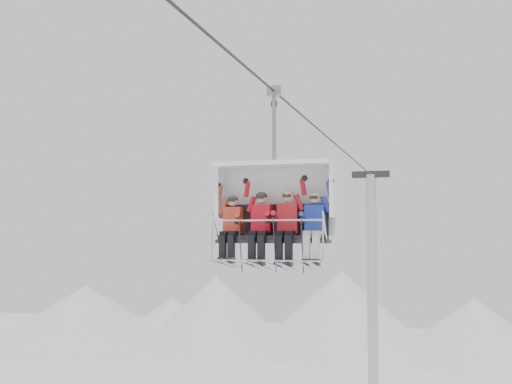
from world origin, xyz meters
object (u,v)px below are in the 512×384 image
(skier_center_left, at_px, (261,224))
(skier_center_right, at_px, (287,223))
(lift_tower_right, at_px, (373,316))
(skier_far_left, at_px, (232,226))
(skier_far_right, at_px, (314,224))
(chairlift_carrier, at_px, (276,202))

(skier_center_left, distance_m, skier_center_right, 0.61)
(lift_tower_right, height_order, skier_far_left, lift_tower_right)
(skier_center_right, distance_m, skier_far_right, 0.61)
(skier_center_right, bearing_deg, skier_far_right, -0.55)
(lift_tower_right, height_order, chairlift_carrier, lift_tower_right)
(skier_center_left, relative_size, skier_far_right, 1.03)
(lift_tower_right, height_order, skier_center_right, lift_tower_right)
(skier_center_right, relative_size, skier_far_right, 1.05)
(skier_far_left, bearing_deg, skier_center_left, 0.63)
(skier_center_left, height_order, skier_center_right, skier_center_right)
(skier_center_left, xyz_separation_m, skier_far_right, (1.22, -0.00, -0.01))
(chairlift_carrier, height_order, skier_far_right, chairlift_carrier)
(skier_far_left, height_order, skier_far_right, skier_far_right)
(lift_tower_right, distance_m, skier_far_right, 21.20)
(skier_far_left, relative_size, skier_far_right, 0.99)
(lift_tower_right, relative_size, skier_far_left, 7.99)
(lift_tower_right, relative_size, skier_center_left, 7.69)
(chairlift_carrier, bearing_deg, skier_far_left, -161.75)
(skier_far_right, bearing_deg, skier_center_right, 179.45)
(lift_tower_right, height_order, skier_far_right, lift_tower_right)
(chairlift_carrier, distance_m, skier_far_right, 1.13)
(lift_tower_right, relative_size, skier_center_right, 7.52)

